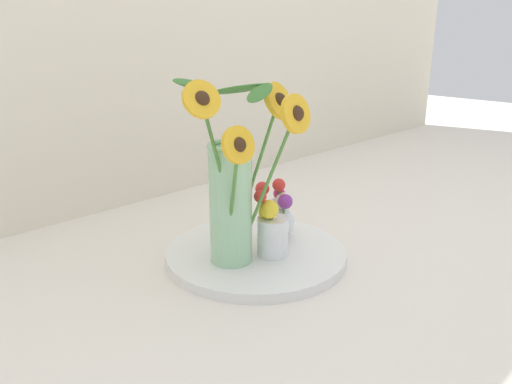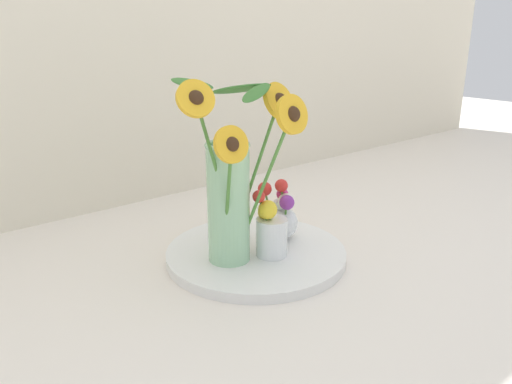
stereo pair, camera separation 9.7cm
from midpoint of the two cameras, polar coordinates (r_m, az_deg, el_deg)
The scene contains 5 objects.
ground_plane at distance 1.14m, azimuth 5.34°, elevation -8.23°, with size 6.00×6.00×0.00m, color silver.
serving_tray at distance 1.16m, azimuth 2.42°, elevation -7.12°, with size 0.41×0.41×0.02m.
mason_jar_sunflowers at distance 1.04m, azimuth -0.11°, elevation 1.11°, with size 0.30×0.25×0.40m.
vase_small_center at distance 1.10m, azimuth 4.16°, elevation -4.41°, with size 0.07×0.07×0.15m.
vase_bulb_right at distance 1.19m, azimuth 5.23°, elevation -2.69°, with size 0.09×0.09×0.15m.
Camera 2 is at (-0.69, -0.75, 0.51)m, focal length 35.00 mm.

